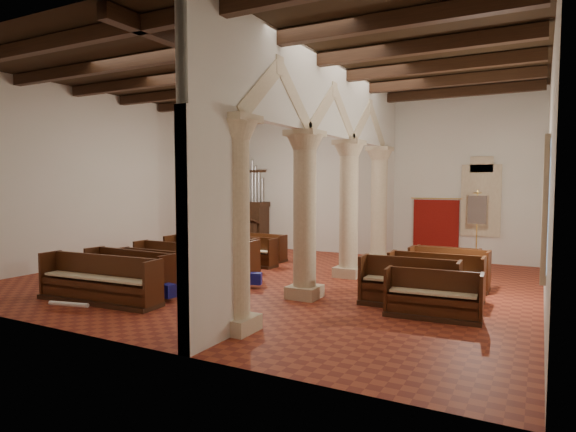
# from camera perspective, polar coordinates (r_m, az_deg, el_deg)

# --- Properties ---
(floor) EXTENTS (14.00, 14.00, 0.00)m
(floor) POSITION_cam_1_polar(r_m,az_deg,el_deg) (14.10, -1.99, -7.58)
(floor) COLOR #953820
(floor) RESTS_ON ground
(ceiling) EXTENTS (14.00, 14.00, 0.00)m
(ceiling) POSITION_cam_1_polar(r_m,az_deg,el_deg) (14.17, -2.05, 16.93)
(ceiling) COLOR black
(ceiling) RESTS_ON wall_back
(wall_back) EXTENTS (14.00, 0.02, 6.00)m
(wall_back) POSITION_cam_1_polar(r_m,az_deg,el_deg) (19.25, 6.95, 4.48)
(wall_back) COLOR white
(wall_back) RESTS_ON floor
(wall_front) EXTENTS (14.00, 0.02, 6.00)m
(wall_front) POSITION_cam_1_polar(r_m,az_deg,el_deg) (9.11, -21.24, 4.81)
(wall_front) COLOR white
(wall_front) RESTS_ON floor
(wall_left) EXTENTS (0.02, 12.00, 6.00)m
(wall_left) POSITION_cam_1_polar(r_m,az_deg,el_deg) (18.33, -21.41, 4.26)
(wall_left) COLOR white
(wall_left) RESTS_ON floor
(wall_right) EXTENTS (0.02, 12.00, 6.00)m
(wall_right) POSITION_cam_1_polar(r_m,az_deg,el_deg) (11.97, 28.53, 4.34)
(wall_right) COLOR white
(wall_right) RESTS_ON floor
(ceiling_beams) EXTENTS (13.80, 11.80, 0.30)m
(ceiling_beams) POSITION_cam_1_polar(r_m,az_deg,el_deg) (14.13, -2.05, 16.22)
(ceiling_beams) COLOR #392112
(ceiling_beams) RESTS_ON wall_back
(arcade) EXTENTS (0.90, 11.90, 6.00)m
(arcade) POSITION_cam_1_polar(r_m,az_deg,el_deg) (13.03, 4.91, 7.22)
(arcade) COLOR beige
(arcade) RESTS_ON floor
(window_right_a) EXTENTS (0.03, 1.00, 2.20)m
(window_right_a) POSITION_cam_1_polar(r_m,az_deg,el_deg) (10.49, 28.36, 0.08)
(window_right_a) COLOR #387F6A
(window_right_a) RESTS_ON wall_right
(window_right_b) EXTENTS (0.03, 1.00, 2.20)m
(window_right_b) POSITION_cam_1_polar(r_m,az_deg,el_deg) (14.49, 28.25, 1.04)
(window_right_b) COLOR #387F6A
(window_right_b) RESTS_ON wall_right
(window_back) EXTENTS (1.00, 0.03, 2.20)m
(window_back) POSITION_cam_1_polar(r_m,az_deg,el_deg) (18.06, 21.89, 1.72)
(window_back) COLOR #387F6A
(window_back) RESTS_ON wall_back
(pipe_organ) EXTENTS (2.10, 0.85, 4.40)m
(pipe_organ) POSITION_cam_1_polar(r_m,az_deg,el_deg) (20.90, -5.19, -0.02)
(pipe_organ) COLOR #392112
(pipe_organ) RESTS_ON floor
(lectern) EXTENTS (0.58, 0.59, 1.34)m
(lectern) POSITION_cam_1_polar(r_m,az_deg,el_deg) (20.01, -4.21, -2.54)
(lectern) COLOR #3D2913
(lectern) RESTS_ON floor
(dossal_curtain) EXTENTS (1.80, 0.07, 2.17)m
(dossal_curtain) POSITION_cam_1_polar(r_m,az_deg,el_deg) (18.28, 17.11, -1.40)
(dossal_curtain) COLOR maroon
(dossal_curtain) RESTS_ON floor
(processional_banner) EXTENTS (0.59, 0.75, 2.59)m
(processional_banner) POSITION_cam_1_polar(r_m,az_deg,el_deg) (16.83, 21.42, -3.11)
(processional_banner) COLOR #392112
(processional_banner) RESTS_ON floor
(hymnal_box_a) EXTENTS (0.35, 0.28, 0.34)m
(hymnal_box_a) POSITION_cam_1_polar(r_m,az_deg,el_deg) (11.66, -16.31, -8.83)
(hymnal_box_a) COLOR navy
(hymnal_box_a) RESTS_ON floor
(hymnal_box_b) EXTENTS (0.36, 0.31, 0.32)m
(hymnal_box_b) POSITION_cam_1_polar(r_m,az_deg,el_deg) (11.91, -14.03, -8.58)
(hymnal_box_b) COLOR #163199
(hymnal_box_b) RESTS_ON floor
(hymnal_box_c) EXTENTS (0.38, 0.35, 0.31)m
(hymnal_box_c) POSITION_cam_1_polar(r_m,az_deg,el_deg) (13.02, -3.83, -7.41)
(hymnal_box_c) COLOR navy
(hymnal_box_c) RESTS_ON floor
(tube_heater_a) EXTENTS (0.98, 0.31, 0.10)m
(tube_heater_a) POSITION_cam_1_polar(r_m,az_deg,el_deg) (11.76, -24.57, -9.48)
(tube_heater_a) COLOR white
(tube_heater_a) RESTS_ON floor
(tube_heater_b) EXTENTS (1.01, 0.31, 0.10)m
(tube_heater_b) POSITION_cam_1_polar(r_m,az_deg,el_deg) (12.87, -16.03, -8.13)
(tube_heater_b) COLOR silver
(tube_heater_b) RESTS_ON floor
(nave_pew_0) EXTENTS (3.34, 0.94, 1.11)m
(nave_pew_0) POSITION_cam_1_polar(r_m,az_deg,el_deg) (12.29, -21.49, -7.85)
(nave_pew_0) COLOR #392112
(nave_pew_0) RESTS_ON floor
(nave_pew_1) EXTENTS (2.78, 0.85, 1.09)m
(nave_pew_1) POSITION_cam_1_polar(r_m,az_deg,el_deg) (13.06, -18.33, -7.10)
(nave_pew_1) COLOR #392112
(nave_pew_1) RESTS_ON floor
(nave_pew_2) EXTENTS (2.81, 0.72, 0.98)m
(nave_pew_2) POSITION_cam_1_polar(r_m,az_deg,el_deg) (13.63, -15.32, -6.74)
(nave_pew_2) COLOR #392112
(nave_pew_2) RESTS_ON floor
(nave_pew_3) EXTENTS (3.00, 0.70, 1.03)m
(nave_pew_3) POSITION_cam_1_polar(r_m,az_deg,el_deg) (14.72, -12.98, -5.84)
(nave_pew_3) COLOR #392112
(nave_pew_3) RESTS_ON floor
(nave_pew_4) EXTENTS (3.20, 0.78, 1.13)m
(nave_pew_4) POSITION_cam_1_polar(r_m,az_deg,el_deg) (15.00, -9.21, -5.47)
(nave_pew_4) COLOR #392112
(nave_pew_4) RESTS_ON floor
(nave_pew_5) EXTENTS (2.87, 0.73, 1.08)m
(nave_pew_5) POSITION_cam_1_polar(r_m,az_deg,el_deg) (15.94, -8.32, -4.96)
(nave_pew_5) COLOR #392112
(nave_pew_5) RESTS_ON floor
(nave_pew_6) EXTENTS (2.78, 0.82, 0.98)m
(nave_pew_6) POSITION_cam_1_polar(r_m,az_deg,el_deg) (16.67, -5.66, -4.66)
(nave_pew_6) COLOR #392112
(nave_pew_6) RESTS_ON floor
(nave_pew_7) EXTENTS (2.54, 0.74, 0.96)m
(nave_pew_7) POSITION_cam_1_polar(r_m,az_deg,el_deg) (17.72, -4.04, -4.16)
(nave_pew_7) COLOR #392112
(nave_pew_7) RESTS_ON floor
(aisle_pew_0) EXTENTS (2.00, 0.79, 1.00)m
(aisle_pew_0) POSITION_cam_1_polar(r_m,az_deg,el_deg) (10.63, 16.77, -9.74)
(aisle_pew_0) COLOR #392112
(aisle_pew_0) RESTS_ON floor
(aisle_pew_1) EXTENTS (2.25, 0.81, 1.11)m
(aisle_pew_1) POSITION_cam_1_polar(r_m,az_deg,el_deg) (11.40, 14.12, -8.56)
(aisle_pew_1) COLOR #392112
(aisle_pew_1) RESTS_ON floor
(aisle_pew_2) EXTENTS (2.23, 0.75, 1.10)m
(aisle_pew_2) POSITION_cam_1_polar(r_m,az_deg,el_deg) (12.27, 17.04, -7.74)
(aisle_pew_2) COLOR #392112
(aisle_pew_2) RESTS_ON floor
(aisle_pew_3) EXTENTS (2.06, 0.79, 1.07)m
(aisle_pew_3) POSITION_cam_1_polar(r_m,az_deg,el_deg) (13.56, 18.46, -6.69)
(aisle_pew_3) COLOR #392112
(aisle_pew_3) RESTS_ON floor
(aisle_pew_4) EXTENTS (1.79, 0.72, 1.00)m
(aisle_pew_4) POSITION_cam_1_polar(r_m,az_deg,el_deg) (14.33, 18.27, -6.21)
(aisle_pew_4) COLOR #392112
(aisle_pew_4) RESTS_ON floor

